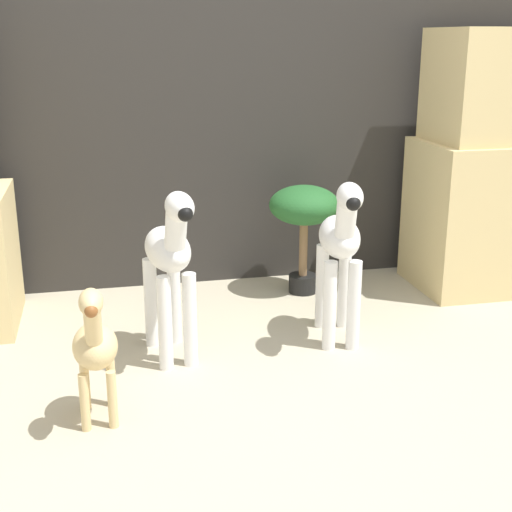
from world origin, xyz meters
name	(u,v)px	position (x,y,z in m)	size (l,w,h in m)	color
ground_plane	(299,434)	(0.00, 0.00, 0.00)	(14.00, 14.00, 0.00)	#B2A88E
wall_back	(213,68)	(0.00, 1.63, 1.10)	(6.40, 0.08, 2.20)	#2D2B28
rock_pillar_right	(497,170)	(1.37, 1.22, 0.61)	(0.78, 0.53, 1.29)	#DBC184
zebra_right	(340,247)	(0.37, 0.70, 0.42)	(0.22, 0.49, 0.72)	white
zebra_left	(170,260)	(-0.34, 0.67, 0.42)	(0.21, 0.49, 0.72)	white
giraffe_figurine	(95,344)	(-0.64, 0.23, 0.28)	(0.15, 0.34, 0.52)	#E0C184
potted_palm_front	(304,212)	(0.39, 1.31, 0.42)	(0.35, 0.35, 0.55)	black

